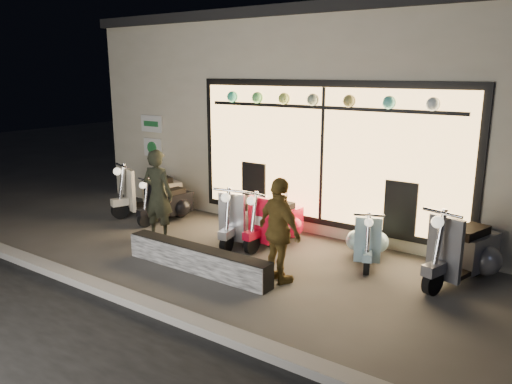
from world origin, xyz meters
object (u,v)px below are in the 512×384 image
scooter_silver (245,217)px  scooter_red (278,221)px  woman (279,231)px  graffiti_barrier (197,259)px  man (158,194)px

scooter_silver → scooter_red: 0.62m
woman → graffiti_barrier: bearing=39.4°
graffiti_barrier → woman: (1.24, 0.39, 0.58)m
scooter_red → scooter_silver: bearing=-155.0°
graffiti_barrier → scooter_silver: (-0.27, 1.63, 0.23)m
man → woman: (2.87, -0.40, -0.05)m
scooter_silver → woman: 1.99m
scooter_silver → man: 1.65m
scooter_red → woman: 1.76m
scooter_silver → woman: size_ratio=0.95×
woman → man: bearing=13.9°
scooter_silver → scooter_red: size_ratio=1.06×
scooter_silver → man: bearing=-160.1°
man → woman: bearing=162.9°
graffiti_barrier → scooter_silver: size_ratio=1.77×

